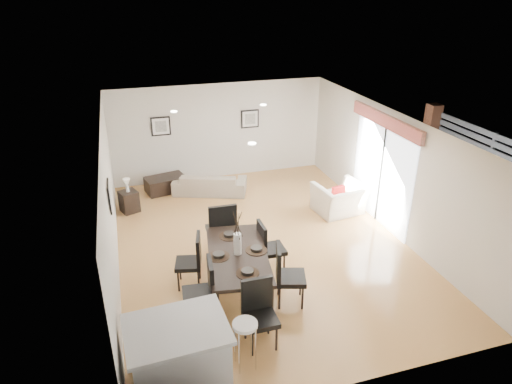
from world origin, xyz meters
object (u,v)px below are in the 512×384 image
object	(u,v)px
dining_chair_enear	(285,272)
coffee_table	(166,184)
dining_chair_wfar	(193,258)
dining_chair_head	(259,309)
sofa	(210,183)
kitchen_island	(179,354)
dining_chair_foot	(222,228)
side_table	(129,201)
armchair	(340,199)
bar_stool	(245,329)
dining_chair_wnear	(204,288)
dining_table	(238,258)
dining_chair_efar	(268,245)

from	to	relation	value
dining_chair_enear	coffee_table	bearing A→B (deg)	31.98
dining_chair_wfar	dining_chair_head	distance (m)	1.89
sofa	dining_chair_head	size ratio (longest dim) A/B	1.76
dining_chair_enear	kitchen_island	xyz separation A→B (m)	(-2.03, -1.23, -0.14)
dining_chair_foot	kitchen_island	xyz separation A→B (m)	(-1.31, -2.96, -0.21)
sofa	side_table	world-z (taller)	sofa
armchair	kitchen_island	world-z (taller)	kitchen_island
dining_chair_head	sofa	bearing A→B (deg)	86.26
dining_chair_wfar	coffee_table	xyz separation A→B (m)	(-0.01, 4.41, -0.38)
armchair	dining_chair_head	world-z (taller)	dining_chair_head
dining_chair_wfar	coffee_table	distance (m)	4.43
dining_chair_foot	dining_chair_enear	bearing A→B (deg)	113.82
kitchen_island	bar_stool	xyz separation A→B (m)	(0.96, 0.00, 0.20)
dining_chair_enear	side_table	world-z (taller)	dining_chair_enear
side_table	dining_chair_head	bearing A→B (deg)	-71.58
sofa	armchair	world-z (taller)	armchair
dining_chair_wnear	bar_stool	size ratio (longest dim) A/B	1.41
dining_chair_enear	kitchen_island	size ratio (longest dim) A/B	0.79
dining_chair_foot	kitchen_island	size ratio (longest dim) A/B	0.87
dining_chair_wfar	bar_stool	world-z (taller)	dining_chair_wfar
dining_table	coffee_table	bearing A→B (deg)	107.26
sofa	dining_chair_wfar	xyz separation A→B (m)	(-1.11, -3.96, 0.30)
dining_chair_enear	dining_chair_foot	distance (m)	1.87
dining_chair_wnear	coffee_table	bearing A→B (deg)	-174.68
dining_chair_wnear	coffee_table	xyz separation A→B (m)	(-0.02, 5.42, -0.43)
kitchen_island	dining_chair_head	bearing A→B (deg)	16.20
dining_chair_enear	dining_table	bearing A→B (deg)	73.12
side_table	dining_chair_efar	bearing A→B (deg)	-54.47
dining_chair_foot	coffee_table	size ratio (longest dim) A/B	1.22
coffee_table	dining_chair_head	bearing A→B (deg)	-95.78
sofa	bar_stool	distance (m)	6.22
dining_chair_wfar	dining_chair_head	world-z (taller)	dining_chair_head
armchair	dining_chair_wnear	size ratio (longest dim) A/B	1.01
sofa	coffee_table	world-z (taller)	sofa
dining_chair_enear	sofa	bearing A→B (deg)	20.67
dining_table	dining_chair_enear	size ratio (longest dim) A/B	1.91
dining_table	dining_chair_wfar	xyz separation A→B (m)	(-0.73, 0.49, -0.18)
armchair	side_table	xyz separation A→B (m)	(-4.92, 1.56, -0.10)
dining_chair_head	dining_chair_wnear	bearing A→B (deg)	134.09
dining_chair_head	dining_chair_foot	world-z (taller)	dining_chair_foot
armchair	side_table	size ratio (longest dim) A/B	2.12
dining_chair_foot	dining_chair_wfar	bearing A→B (deg)	47.54
dining_table	dining_chair_foot	distance (m)	1.25
dining_chair_efar	side_table	world-z (taller)	dining_chair_efar
dining_table	bar_stool	distance (m)	1.75
dining_chair_head	side_table	distance (m)	5.50
dining_chair_wfar	bar_stool	distance (m)	2.24
dining_chair_wnear	dining_chair_efar	xyz separation A→B (m)	(1.44, 1.03, -0.03)
dining_chair_enear	dining_chair_foot	bearing A→B (deg)	39.50
dining_chair_wfar	side_table	distance (m)	3.61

